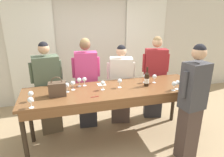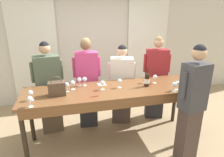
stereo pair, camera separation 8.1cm
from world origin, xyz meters
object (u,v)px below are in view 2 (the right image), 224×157
(wine_glass_by_bottle, at_px, (30,99))
(guest_olive_jacket, at_px, (49,89))
(tasting_bar, at_px, (114,95))
(wine_glass_near_host, at_px, (120,81))
(wine_glass_back_mid, at_px, (155,77))
(wine_glass_front_right, at_px, (73,83))
(wine_glass_front_mid, at_px, (31,93))
(wine_glass_back_left, at_px, (146,77))
(guest_pink_top, at_px, (87,83))
(wine_glass_back_right, at_px, (79,80))
(wine_bottle, at_px, (147,79))
(wine_glass_center_left, at_px, (174,85))
(wine_glass_center_mid, at_px, (67,85))
(handbag, at_px, (57,88))
(wine_glass_by_handbag, at_px, (178,83))
(wine_glass_front_left, at_px, (103,83))
(guest_striped_shirt, at_px, (156,78))
(wine_glass_center_right, at_px, (85,79))
(guest_cream_sweater, at_px, (122,85))
(host_pouring, at_px, (192,104))

(wine_glass_by_bottle, distance_m, guest_olive_jacket, 1.03)
(tasting_bar, bearing_deg, wine_glass_near_host, 22.88)
(wine_glass_back_mid, bearing_deg, wine_glass_by_bottle, -167.53)
(wine_glass_front_right, bearing_deg, wine_glass_back_mid, -1.67)
(wine_glass_front_mid, distance_m, wine_glass_back_left, 1.92)
(wine_glass_front_right, bearing_deg, guest_pink_top, 59.23)
(wine_glass_back_mid, bearing_deg, wine_glass_back_right, 172.58)
(wine_bottle, distance_m, wine_glass_center_left, 0.46)
(guest_olive_jacket, bearing_deg, wine_bottle, -21.12)
(wine_glass_back_left, bearing_deg, wine_glass_back_right, 174.12)
(wine_glass_center_mid, xyz_separation_m, guest_olive_jacket, (-0.32, 0.56, -0.25))
(handbag, relative_size, wine_glass_front_right, 1.97)
(wine_glass_front_mid, relative_size, wine_glass_by_handbag, 1.00)
(wine_glass_near_host, bearing_deg, wine_glass_front_left, -175.31)
(wine_glass_back_left, xyz_separation_m, wine_glass_by_bottle, (-1.88, -0.50, -0.00))
(handbag, bearing_deg, wine_bottle, 1.00)
(wine_glass_front_mid, height_order, wine_glass_center_mid, same)
(guest_olive_jacket, bearing_deg, guest_striped_shirt, -0.00)
(wine_glass_center_right, height_order, guest_olive_jacket, guest_olive_jacket)
(wine_glass_back_right, distance_m, guest_pink_top, 0.45)
(wine_glass_center_left, xyz_separation_m, guest_striped_shirt, (0.15, 0.95, -0.22))
(wine_glass_front_left, xyz_separation_m, wine_glass_back_left, (0.81, 0.14, 0.00))
(guest_cream_sweater, bearing_deg, wine_glass_center_mid, -152.75)
(wine_glass_by_bottle, bearing_deg, wine_glass_center_mid, 40.74)
(wine_glass_center_left, distance_m, wine_glass_by_handbag, 0.09)
(wine_glass_back_mid, relative_size, wine_glass_near_host, 1.00)
(wine_glass_front_mid, bearing_deg, guest_olive_jacket, 75.89)
(wine_bottle, relative_size, wine_glass_by_handbag, 2.18)
(wine_glass_center_mid, xyz_separation_m, guest_cream_sweater, (1.08, 0.56, -0.31))
(wine_bottle, height_order, wine_glass_by_handbag, wine_bottle)
(tasting_bar, xyz_separation_m, wine_glass_front_mid, (-1.27, -0.12, 0.21))
(wine_bottle, bearing_deg, guest_cream_sweater, 111.80)
(wine_glass_front_mid, relative_size, wine_glass_near_host, 1.00)
(wine_glass_center_right, distance_m, wine_glass_by_handbag, 1.56)
(wine_glass_back_mid, distance_m, wine_glass_back_right, 1.34)
(wine_glass_center_left, distance_m, wine_glass_back_left, 0.56)
(wine_bottle, bearing_deg, wine_glass_center_right, 164.46)
(wine_bottle, xyz_separation_m, wine_glass_front_left, (-0.77, 0.02, -0.01))
(wine_glass_back_mid, height_order, wine_glass_by_handbag, same)
(guest_pink_top, xyz_separation_m, host_pouring, (1.37, -1.33, 0.03))
(guest_pink_top, bearing_deg, wine_glass_center_right, -103.24)
(wine_glass_front_right, xyz_separation_m, wine_glass_back_left, (1.28, 0.01, 0.00))
(wine_glass_back_left, distance_m, host_pouring, 0.95)
(wine_glass_back_right, relative_size, wine_glass_near_host, 1.00)
(guest_striped_shirt, bearing_deg, host_pouring, -92.92)
(wine_glass_back_left, distance_m, guest_striped_shirt, 0.69)
(wine_glass_front_left, relative_size, guest_striped_shirt, 0.09)
(wine_glass_front_left, xyz_separation_m, wine_glass_by_bottle, (-1.07, -0.37, 0.00))
(wine_glass_front_mid, height_order, guest_cream_sweater, guest_cream_sweater)
(guest_pink_top, bearing_deg, guest_striped_shirt, -0.00)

